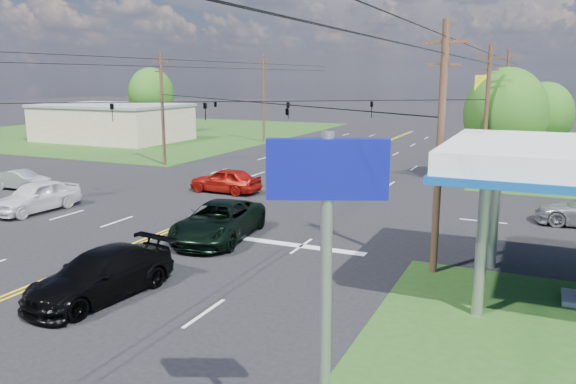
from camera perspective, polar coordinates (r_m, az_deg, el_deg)
The scene contains 21 objects.
ground at distance 35.23m, azimuth -4.05°, elevation -0.63°, with size 280.00×280.00×0.00m, color black.
grass_nw at distance 81.09m, azimuth -15.25°, elevation 5.95°, with size 46.00×48.00×0.03m, color #204415.
stop_bar at distance 26.11m, azimuth -2.69°, elevation -5.01°, with size 10.00×0.50×0.02m, color silver.
retail_nw at distance 70.11m, azimuth -17.36°, elevation 6.65°, with size 16.00×11.00×4.00m, color tan.
pole_se at distance 21.69m, azimuth 15.16°, elevation 4.46°, with size 1.60×0.28×9.50m.
pole_nw at distance 49.12m, azimuth -12.64°, elevation 8.38°, with size 1.60×0.28×9.50m.
pole_ne at distance 39.50m, azimuth 19.48°, elevation 7.27°, with size 1.60×0.28×9.50m.
pole_left_far at distance 65.31m, azimuth -2.50°, elevation 9.61°, with size 1.60×0.28×10.00m.
pole_right_far at distance 58.42m, azimuth 21.20°, elevation 8.61°, with size 1.60×0.28×10.00m.
span_wire_signals at distance 34.46m, azimuth -4.19°, elevation 9.15°, with size 26.00×18.00×1.13m.
power_lines at distance 32.70m, azimuth -5.98°, elevation 13.55°, with size 26.04×100.00×0.64m.
tree_right_a at distance 42.42m, azimuth 21.20°, elevation 7.35°, with size 5.70×5.70×8.18m.
tree_right_b at distance 54.37m, azimuth 24.57°, elevation 7.17°, with size 4.94×4.94×7.09m.
tree_far_l at distance 78.90m, azimuth -13.75°, elevation 9.67°, with size 6.08×6.08×8.72m.
pickup_dkgreen at distance 26.41m, azimuth -7.08°, elevation -2.96°, with size 2.86×6.20×1.72m, color black.
suv_black at distance 20.51m, azimuth -18.48°, elevation -7.95°, with size 2.27×5.59×1.62m, color black.
pickup_white at distance 34.59m, azimuth -24.22°, elevation -0.40°, with size 2.06×5.11×1.74m, color silver.
sedan_silver at distance 41.84m, azimuth -25.45°, elevation 1.13°, with size 1.39×3.98×1.31m, color #A5A5AA.
sedan_red at distance 37.01m, azimuth -6.38°, elevation 1.20°, with size 1.92×4.77×1.63m, color #A0110B.
polesign_se at distance 9.16m, azimuth 3.93°, elevation -3.69°, with size 1.88×1.01×6.64m.
polesign_ne at distance 41.34m, azimuth 19.81°, elevation 8.80°, with size 2.12×0.57×7.66m.
Camera 1 is at (16.40, -18.27, 7.48)m, focal length 35.00 mm.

